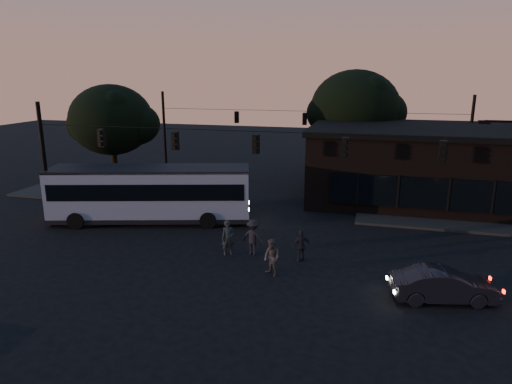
% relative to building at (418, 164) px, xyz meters
% --- Properties ---
extents(ground, '(120.00, 120.00, 0.00)m').
position_rel_building_xyz_m(ground, '(-9.00, -15.97, -2.71)').
color(ground, black).
rests_on(ground, ground).
extents(sidewalk_far_right, '(14.00, 10.00, 0.15)m').
position_rel_building_xyz_m(sidewalk_far_right, '(3.00, -1.97, -2.63)').
color(sidewalk_far_right, black).
rests_on(sidewalk_far_right, ground).
extents(sidewalk_far_left, '(14.00, 10.00, 0.15)m').
position_rel_building_xyz_m(sidewalk_far_left, '(-23.00, -1.97, -2.63)').
color(sidewalk_far_left, black).
rests_on(sidewalk_far_left, ground).
extents(building, '(15.40, 10.41, 5.40)m').
position_rel_building_xyz_m(building, '(0.00, 0.00, 0.00)').
color(building, black).
rests_on(building, ground).
extents(tree_behind, '(7.60, 7.60, 9.43)m').
position_rel_building_xyz_m(tree_behind, '(-5.00, 6.03, 3.48)').
color(tree_behind, black).
rests_on(tree_behind, ground).
extents(tree_left, '(6.40, 6.40, 8.30)m').
position_rel_building_xyz_m(tree_left, '(-23.00, -2.97, 2.86)').
color(tree_left, black).
rests_on(tree_left, ground).
extents(signal_rig_near, '(26.24, 0.30, 7.50)m').
position_rel_building_xyz_m(signal_rig_near, '(-9.00, -11.97, 1.74)').
color(signal_rig_near, black).
rests_on(signal_rig_near, ground).
extents(signal_rig_far, '(26.24, 0.30, 7.50)m').
position_rel_building_xyz_m(signal_rig_far, '(-9.00, 4.03, 1.50)').
color(signal_rig_far, black).
rests_on(signal_rig_far, ground).
extents(bus, '(12.62, 6.03, 3.47)m').
position_rel_building_xyz_m(bus, '(-16.42, -9.63, -0.76)').
color(bus, gray).
rests_on(bus, ground).
extents(car, '(4.37, 2.28, 1.37)m').
position_rel_building_xyz_m(car, '(-0.00, -16.01, -2.02)').
color(car, black).
rests_on(car, ground).
extents(pedestrian_a, '(0.80, 0.70, 1.83)m').
position_rel_building_xyz_m(pedestrian_a, '(-10.04, -13.61, -1.79)').
color(pedestrian_a, black).
rests_on(pedestrian_a, ground).
extents(pedestrian_b, '(1.08, 1.05, 1.75)m').
position_rel_building_xyz_m(pedestrian_b, '(-7.33, -15.46, -1.84)').
color(pedestrian_b, '#403A3B').
rests_on(pedestrian_b, ground).
extents(pedestrian_c, '(1.02, 0.86, 1.64)m').
position_rel_building_xyz_m(pedestrian_c, '(-6.28, -13.50, -1.89)').
color(pedestrian_c, black).
rests_on(pedestrian_c, ground).
extents(pedestrian_d, '(1.32, 0.89, 1.88)m').
position_rel_building_xyz_m(pedestrian_d, '(-8.81, -13.23, -1.77)').
color(pedestrian_d, black).
rests_on(pedestrian_d, ground).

